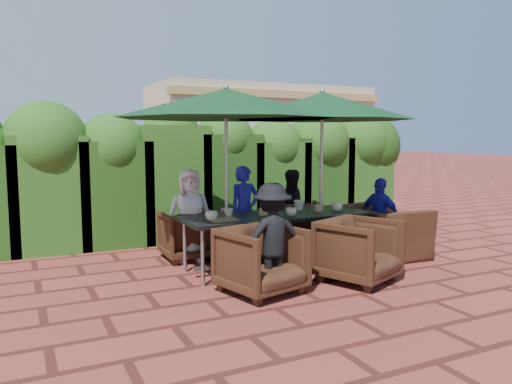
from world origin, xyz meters
name	(u,v)px	position (x,y,z in m)	size (l,w,h in m)	color
ground	(255,266)	(0.00, 0.00, 0.00)	(80.00, 80.00, 0.00)	maroon
dining_table	(275,220)	(0.20, -0.23, 0.68)	(2.54, 0.90, 0.75)	black
umbrella_left	(226,104)	(-0.50, -0.19, 2.21)	(2.83, 2.83, 2.46)	gray
umbrella_right	(322,107)	(0.90, -0.27, 2.21)	(2.50, 2.50, 2.46)	gray
chair_far_left	(189,232)	(-0.69, 0.81, 0.40)	(0.77, 0.72, 0.79)	black
chair_far_mid	(239,232)	(0.08, 0.72, 0.35)	(0.67, 0.63, 0.69)	black
chair_far_right	(295,222)	(1.10, 0.76, 0.42)	(0.81, 0.76, 0.83)	black
chair_near_left	(262,257)	(-0.46, -1.13, 0.43)	(0.83, 0.78, 0.85)	black
chair_near_right	(359,247)	(0.83, -1.25, 0.43)	(0.84, 0.79, 0.87)	black
chair_end_right	(384,223)	(2.02, -0.32, 0.50)	(1.15, 0.75, 1.01)	black
adult_far_left	(190,215)	(-0.72, 0.67, 0.67)	(0.66, 0.39, 1.35)	silver
adult_far_mid	(245,210)	(0.18, 0.73, 0.68)	(0.49, 0.40, 1.36)	#231EA7
adult_far_right	(294,209)	(1.06, 0.74, 0.64)	(0.61, 0.37, 1.27)	black
adult_near_left	(272,238)	(-0.32, -1.11, 0.64)	(0.82, 0.37, 1.27)	black
adult_end_right	(380,217)	(1.99, -0.25, 0.59)	(0.69, 0.35, 1.18)	#231EA7
child_left	(225,232)	(-0.14, 0.75, 0.37)	(0.26, 0.21, 0.73)	#E35089
child_right	(273,226)	(0.70, 0.80, 0.39)	(0.28, 0.23, 0.77)	#8351B0
pedestrian_a	(232,178)	(1.45, 4.20, 0.87)	(1.62, 0.58, 1.73)	green
pedestrian_b	(266,175)	(2.47, 4.49, 0.87)	(0.84, 0.51, 1.74)	#E35089
pedestrian_c	(295,172)	(3.20, 4.38, 0.94)	(1.20, 0.55, 1.88)	gray
cup_a	(211,216)	(-0.77, -0.35, 0.81)	(0.16, 0.16, 0.12)	beige
cup_b	(228,213)	(-0.47, -0.18, 0.81)	(0.13, 0.13, 0.12)	beige
cup_c	(291,212)	(0.31, -0.46, 0.81)	(0.14, 0.14, 0.11)	beige
cup_d	(299,205)	(0.69, -0.04, 0.82)	(0.15, 0.15, 0.14)	beige
cup_e	(337,207)	(1.12, -0.36, 0.81)	(0.16, 0.16, 0.13)	beige
ketchup_bottle	(268,209)	(0.08, -0.22, 0.83)	(0.04, 0.04, 0.17)	#B20C0A
sauce_bottle	(273,208)	(0.18, -0.20, 0.83)	(0.04, 0.04, 0.17)	#4C230C
serving_tray	(223,220)	(-0.62, -0.38, 0.76)	(0.35, 0.25, 0.02)	#8F6845
number_block_left	(264,211)	(0.02, -0.23, 0.80)	(0.12, 0.06, 0.10)	tan
number_block_right	(319,208)	(0.88, -0.26, 0.80)	(0.12, 0.06, 0.10)	tan
hedge_wall	(196,164)	(-0.05, 2.32, 1.31)	(9.10, 1.60, 2.40)	#1C3B10
building	(259,143)	(3.50, 6.99, 1.61)	(6.20, 3.08, 3.20)	beige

